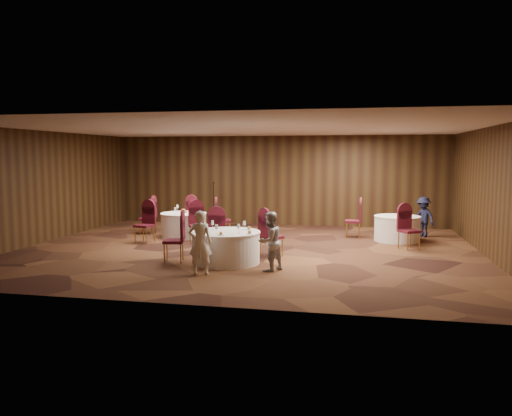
% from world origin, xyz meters
% --- Properties ---
extents(ground, '(12.00, 12.00, 0.00)m').
position_xyz_m(ground, '(0.00, 0.00, 0.00)').
color(ground, black).
rests_on(ground, ground).
extents(room_shell, '(12.00, 12.00, 12.00)m').
position_xyz_m(room_shell, '(0.00, 0.00, 1.96)').
color(room_shell, silver).
rests_on(room_shell, ground).
extents(table_main, '(1.60, 1.60, 0.74)m').
position_xyz_m(table_main, '(-0.13, -1.68, 0.38)').
color(table_main, silver).
rests_on(table_main, ground).
extents(table_left, '(1.40, 1.40, 0.74)m').
position_xyz_m(table_left, '(-2.38, 1.68, 0.38)').
color(table_left, silver).
rests_on(table_left, ground).
extents(table_right, '(1.32, 1.32, 0.74)m').
position_xyz_m(table_right, '(4.00, 2.21, 0.38)').
color(table_right, silver).
rests_on(table_right, ground).
extents(chairs_main, '(2.83, 1.86, 1.00)m').
position_xyz_m(chairs_main, '(-0.42, -1.03, 0.50)').
color(chairs_main, '#390B17').
rests_on(chairs_main, ground).
extents(chairs_left, '(3.11, 3.03, 1.00)m').
position_xyz_m(chairs_left, '(-2.42, 1.65, 0.50)').
color(chairs_left, '#390B17').
rests_on(chairs_left, ground).
extents(chairs_right, '(2.12, 2.33, 1.00)m').
position_xyz_m(chairs_right, '(3.48, 1.82, 0.50)').
color(chairs_right, '#390B17').
rests_on(chairs_right, ground).
extents(tabletop_main, '(1.16, 1.10, 0.22)m').
position_xyz_m(tabletop_main, '(0.01, -1.79, 0.84)').
color(tabletop_main, silver).
rests_on(tabletop_main, table_main).
extents(tabletop_left, '(0.84, 0.87, 0.22)m').
position_xyz_m(tabletop_left, '(-2.37, 1.68, 0.82)').
color(tabletop_left, silver).
rests_on(tabletop_left, table_left).
extents(tabletop_right, '(0.08, 0.08, 0.22)m').
position_xyz_m(tabletop_right, '(4.22, 1.92, 0.90)').
color(tabletop_right, silver).
rests_on(tabletop_right, table_right).
extents(mic_stand, '(0.24, 0.24, 1.56)m').
position_xyz_m(mic_stand, '(-2.19, 4.29, 0.45)').
color(mic_stand, black).
rests_on(mic_stand, ground).
extents(woman_a, '(0.54, 0.40, 1.35)m').
position_xyz_m(woman_a, '(-0.36, -2.89, 0.68)').
color(woman_a, white).
rests_on(woman_a, ground).
extents(woman_b, '(0.76, 0.79, 1.29)m').
position_xyz_m(woman_b, '(1.01, -2.27, 0.65)').
color(woman_b, '#ABABB0').
rests_on(woman_b, ground).
extents(man_c, '(0.87, 0.90, 1.23)m').
position_xyz_m(man_c, '(4.84, 3.16, 0.62)').
color(man_c, black).
rests_on(man_c, ground).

